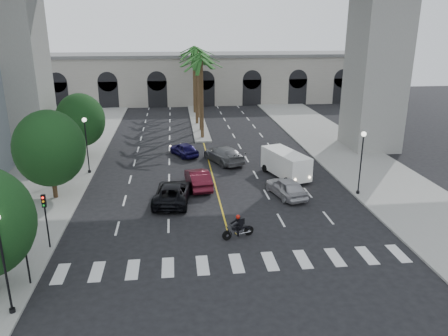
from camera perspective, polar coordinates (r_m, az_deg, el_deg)
ground at (r=27.49m, az=1.20°, el=-10.75°), size 140.00×140.00×0.00m
sidewalk_left at (r=42.65m, az=-22.12°, el=-1.24°), size 8.00×100.00×0.15m
sidewalk_right at (r=44.92m, az=17.82°, el=0.19°), size 8.00×100.00×0.15m
median at (r=63.30m, az=-3.45°, el=6.16°), size 2.00×24.00×0.20m
pier_building at (r=79.40m, az=-4.23°, el=11.66°), size 71.00×10.50×8.50m
palm_a at (r=52.09m, az=-2.99°, el=13.58°), size 3.20×3.20×10.30m
palm_b at (r=56.06m, az=-3.17°, el=14.19°), size 3.20×3.20×10.60m
palm_c at (r=60.06m, az=-3.70°, el=14.01°), size 3.20×3.20×10.10m
palm_d at (r=64.01m, az=-3.58°, el=14.93°), size 3.20×3.20×10.90m
palm_e at (r=68.02m, az=-3.99°, el=14.73°), size 3.20×3.20×10.40m
palm_f at (r=72.00m, az=-3.91°, el=15.14°), size 3.20×3.20×10.70m
street_tree_mid at (r=36.34m, az=-21.82°, el=2.39°), size 5.44×5.44×7.21m
street_tree_far at (r=47.77m, az=-18.24°, el=5.96°), size 5.04×5.04×6.68m
lamp_post_left_near at (r=22.84m, az=-26.95°, el=-10.17°), size 0.40×0.40×5.35m
lamp_post_left_far at (r=41.87m, az=-17.54°, el=3.43°), size 0.40×0.40×5.35m
lamp_post_right at (r=36.48m, az=17.51°, el=1.31°), size 0.40×0.40×5.35m
traffic_signal_near at (r=25.20m, az=-24.63°, el=-8.96°), size 0.25×0.18×3.65m
traffic_signal_far at (r=28.66m, az=-22.31°, el=-5.37°), size 0.25×0.18×3.65m
motorcycle_rider at (r=28.76m, az=1.98°, el=-7.72°), size 2.18×0.89×1.63m
car_a at (r=35.70m, az=8.13°, el=-2.49°), size 2.94×4.95×1.58m
car_b at (r=37.31m, az=-3.41°, el=-1.39°), size 2.28×5.05×1.61m
car_c at (r=34.46m, az=-6.72°, el=-3.20°), size 3.38×6.02×1.59m
car_d at (r=44.09m, az=-0.04°, el=1.78°), size 4.27×6.10×1.64m
car_e at (r=46.52m, az=-5.24°, el=2.46°), size 3.32×4.57×1.45m
cargo_van at (r=39.98m, az=8.08°, el=0.61°), size 3.62×5.96×2.38m
pedestrian_a at (r=29.10m, az=-24.94°, el=-8.81°), size 0.61×0.44×1.55m
pedestrian_b at (r=33.28m, az=-25.46°, el=-5.51°), size 0.94×0.88×1.54m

